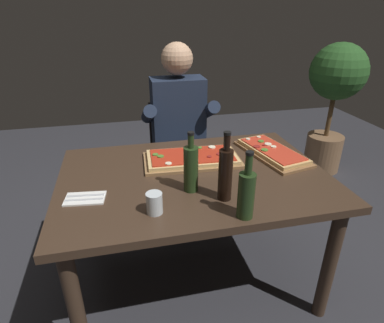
{
  "coord_description": "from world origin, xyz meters",
  "views": [
    {
      "loc": [
        -0.35,
        -1.46,
        1.54
      ],
      "look_at": [
        0.0,
        0.05,
        0.79
      ],
      "focal_mm": 29.96,
      "sensor_mm": 36.0,
      "label": 1
    }
  ],
  "objects_px": {
    "oil_bottle_amber": "(191,168)",
    "potted_plant_corner": "(334,94)",
    "dining_table": "(194,189)",
    "seated_diner": "(179,127)",
    "wine_bottle_dark": "(225,173)",
    "tumbler_near_camera": "(154,204)",
    "diner_chair": "(177,152)",
    "vinegar_bottle_green": "(246,193)",
    "pizza_rectangular_front": "(192,158)",
    "pizza_rectangular_left": "(272,152)"
  },
  "relations": [
    {
      "from": "pizza_rectangular_front",
      "to": "vinegar_bottle_green",
      "type": "height_order",
      "value": "vinegar_bottle_green"
    },
    {
      "from": "oil_bottle_amber",
      "to": "vinegar_bottle_green",
      "type": "height_order",
      "value": "vinegar_bottle_green"
    },
    {
      "from": "dining_table",
      "to": "diner_chair",
      "type": "distance_m",
      "value": 0.87
    },
    {
      "from": "oil_bottle_amber",
      "to": "diner_chair",
      "type": "distance_m",
      "value": 1.08
    },
    {
      "from": "potted_plant_corner",
      "to": "diner_chair",
      "type": "bearing_deg",
      "value": -168.45
    },
    {
      "from": "diner_chair",
      "to": "pizza_rectangular_front",
      "type": "bearing_deg",
      "value": -93.04
    },
    {
      "from": "dining_table",
      "to": "wine_bottle_dark",
      "type": "distance_m",
      "value": 0.36
    },
    {
      "from": "dining_table",
      "to": "vinegar_bottle_green",
      "type": "relative_size",
      "value": 4.69
    },
    {
      "from": "pizza_rectangular_front",
      "to": "oil_bottle_amber",
      "type": "bearing_deg",
      "value": -104.07
    },
    {
      "from": "dining_table",
      "to": "potted_plant_corner",
      "type": "bearing_deg",
      "value": 35.64
    },
    {
      "from": "wine_bottle_dark",
      "to": "diner_chair",
      "type": "xyz_separation_m",
      "value": [
        -0.02,
        1.12,
        -0.39
      ]
    },
    {
      "from": "vinegar_bottle_green",
      "to": "seated_diner",
      "type": "xyz_separation_m",
      "value": [
        -0.06,
        1.15,
        -0.11
      ]
    },
    {
      "from": "wine_bottle_dark",
      "to": "oil_bottle_amber",
      "type": "distance_m",
      "value": 0.17
    },
    {
      "from": "wine_bottle_dark",
      "to": "tumbler_near_camera",
      "type": "height_order",
      "value": "wine_bottle_dark"
    },
    {
      "from": "pizza_rectangular_left",
      "to": "diner_chair",
      "type": "relative_size",
      "value": 0.61
    },
    {
      "from": "pizza_rectangular_left",
      "to": "oil_bottle_amber",
      "type": "bearing_deg",
      "value": -152.77
    },
    {
      "from": "oil_bottle_amber",
      "to": "potted_plant_corner",
      "type": "height_order",
      "value": "potted_plant_corner"
    },
    {
      "from": "dining_table",
      "to": "oil_bottle_amber",
      "type": "relative_size",
      "value": 4.71
    },
    {
      "from": "oil_bottle_amber",
      "to": "potted_plant_corner",
      "type": "bearing_deg",
      "value": 38.16
    },
    {
      "from": "vinegar_bottle_green",
      "to": "tumbler_near_camera",
      "type": "relative_size",
      "value": 3.15
    },
    {
      "from": "dining_table",
      "to": "diner_chair",
      "type": "xyz_separation_m",
      "value": [
        0.06,
        0.86,
        -0.16
      ]
    },
    {
      "from": "tumbler_near_camera",
      "to": "seated_diner",
      "type": "xyz_separation_m",
      "value": [
        0.31,
        1.04,
        -0.04
      ]
    },
    {
      "from": "seated_diner",
      "to": "diner_chair",
      "type": "bearing_deg",
      "value": 90.0
    },
    {
      "from": "wine_bottle_dark",
      "to": "seated_diner",
      "type": "distance_m",
      "value": 1.01
    },
    {
      "from": "potted_plant_corner",
      "to": "dining_table",
      "type": "bearing_deg",
      "value": -144.36
    },
    {
      "from": "vinegar_bottle_green",
      "to": "tumbler_near_camera",
      "type": "distance_m",
      "value": 0.39
    },
    {
      "from": "wine_bottle_dark",
      "to": "seated_diner",
      "type": "xyz_separation_m",
      "value": [
        -0.02,
        1.0,
        -0.13
      ]
    },
    {
      "from": "oil_bottle_amber",
      "to": "vinegar_bottle_green",
      "type": "bearing_deg",
      "value": -56.62
    },
    {
      "from": "oil_bottle_amber",
      "to": "potted_plant_corner",
      "type": "relative_size",
      "value": 0.24
    },
    {
      "from": "pizza_rectangular_front",
      "to": "vinegar_bottle_green",
      "type": "xyz_separation_m",
      "value": [
        0.1,
        -0.57,
        0.09
      ]
    },
    {
      "from": "diner_chair",
      "to": "potted_plant_corner",
      "type": "height_order",
      "value": "potted_plant_corner"
    },
    {
      "from": "vinegar_bottle_green",
      "to": "potted_plant_corner",
      "type": "height_order",
      "value": "potted_plant_corner"
    },
    {
      "from": "dining_table",
      "to": "potted_plant_corner",
      "type": "relative_size",
      "value": 1.11
    },
    {
      "from": "dining_table",
      "to": "potted_plant_corner",
      "type": "xyz_separation_m",
      "value": [
        1.64,
        1.18,
        0.15
      ]
    },
    {
      "from": "dining_table",
      "to": "wine_bottle_dark",
      "type": "bearing_deg",
      "value": -73.01
    },
    {
      "from": "seated_diner",
      "to": "wine_bottle_dark",
      "type": "bearing_deg",
      "value": -88.94
    },
    {
      "from": "dining_table",
      "to": "seated_diner",
      "type": "xyz_separation_m",
      "value": [
        0.06,
        0.74,
        0.1
      ]
    },
    {
      "from": "pizza_rectangular_front",
      "to": "oil_bottle_amber",
      "type": "distance_m",
      "value": 0.33
    },
    {
      "from": "dining_table",
      "to": "tumbler_near_camera",
      "type": "distance_m",
      "value": 0.41
    },
    {
      "from": "dining_table",
      "to": "pizza_rectangular_front",
      "type": "distance_m",
      "value": 0.19
    },
    {
      "from": "seated_diner",
      "to": "potted_plant_corner",
      "type": "xyz_separation_m",
      "value": [
        1.58,
        0.44,
        0.05
      ]
    },
    {
      "from": "oil_bottle_amber",
      "to": "diner_chair",
      "type": "xyz_separation_m",
      "value": [
        0.11,
        1.01,
        -0.37
      ]
    },
    {
      "from": "pizza_rectangular_left",
      "to": "diner_chair",
      "type": "bearing_deg",
      "value": 121.78
    },
    {
      "from": "wine_bottle_dark",
      "to": "vinegar_bottle_green",
      "type": "xyz_separation_m",
      "value": [
        0.04,
        -0.15,
        -0.02
      ]
    },
    {
      "from": "potted_plant_corner",
      "to": "seated_diner",
      "type": "bearing_deg",
      "value": -164.35
    },
    {
      "from": "pizza_rectangular_left",
      "to": "wine_bottle_dark",
      "type": "relative_size",
      "value": 1.61
    },
    {
      "from": "diner_chair",
      "to": "pizza_rectangular_left",
      "type": "bearing_deg",
      "value": -58.22
    },
    {
      "from": "diner_chair",
      "to": "potted_plant_corner",
      "type": "bearing_deg",
      "value": 11.55
    },
    {
      "from": "pizza_rectangular_left",
      "to": "wine_bottle_dark",
      "type": "distance_m",
      "value": 0.6
    },
    {
      "from": "wine_bottle_dark",
      "to": "seated_diner",
      "type": "bearing_deg",
      "value": 91.06
    }
  ]
}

